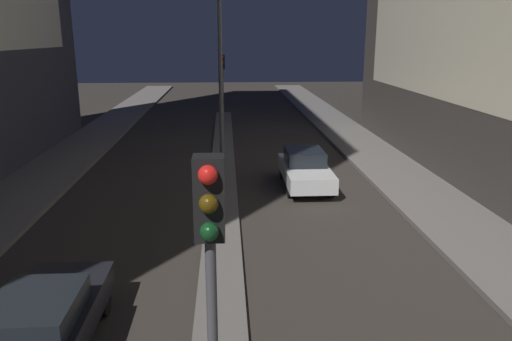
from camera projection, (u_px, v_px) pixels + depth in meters
The scene contains 6 objects.
median_strip at pixel (223, 176), 21.87m from camera, with size 1.14×37.14×0.12m.
traffic_light_near at pixel (211, 271), 5.34m from camera, with size 0.32×0.42×4.73m.
traffic_light_mid at pixel (223, 75), 31.97m from camera, with size 0.32×0.42×4.73m.
street_lamp at pixel (220, 58), 18.97m from camera, with size 0.47×0.47×7.80m.
car_left_lane at pixel (42, 322), 9.57m from camera, with size 1.80×4.35×1.37m.
car_right_lane at pixel (305, 169), 20.45m from camera, with size 1.78×4.42×1.49m.
Camera 1 is at (0.19, -1.52, 6.03)m, focal length 35.00 mm.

